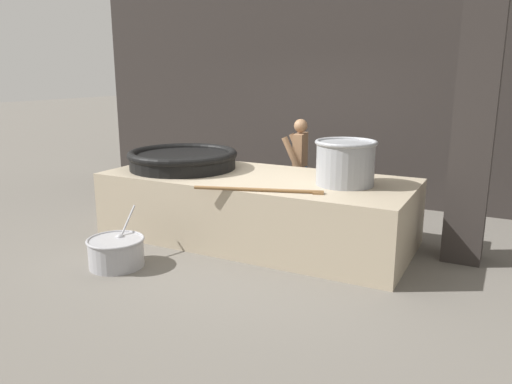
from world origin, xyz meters
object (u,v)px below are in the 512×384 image
Objects in this scene: giant_wok_near at (183,159)px; prep_bowl_vegetables at (116,251)px; stock_pot at (345,162)px; cook at (299,163)px.

giant_wok_near reaches higher than prep_bowl_vegetables.
stock_pot is 2.82m from prep_bowl_vegetables.
prep_bowl_vegetables is (-2.12, -1.62, -0.94)m from stock_pot.
prep_bowl_vegetables is (0.18, -1.57, -0.80)m from giant_wok_near.
giant_wok_near is 1.83× the size of prep_bowl_vegetables.
prep_bowl_vegetables is at bearing 61.78° from cook.
cook is at bearing 49.18° from giant_wok_near.
giant_wok_near is at bearing 39.68° from cook.
giant_wok_near is 1.81m from cook.
cook reaches higher than giant_wok_near.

